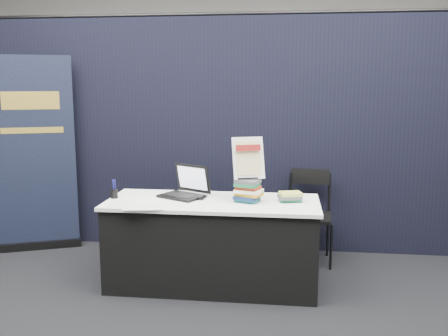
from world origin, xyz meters
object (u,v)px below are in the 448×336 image
laptop (183,189)px  stacking_chair (310,212)px  display_table (213,243)px  book_stack_short (290,197)px  pullup_banner (35,165)px  info_sign (248,159)px  book_stack_tall (248,191)px

laptop → stacking_chair: (1.14, 0.58, -0.32)m
display_table → book_stack_short: size_ratio=8.65×
laptop → book_stack_short: bearing=24.3°
book_stack_short → stacking_chair: bearing=73.1°
display_table → pullup_banner: pullup_banner is taller
laptop → info_sign: 0.67m
display_table → stacking_chair: size_ratio=2.01×
book_stack_short → pullup_banner: (-2.62, 0.68, 0.10)m
pullup_banner → laptop: bearing=-42.2°
pullup_banner → book_stack_tall: bearing=-40.7°
book_stack_short → pullup_banner: bearing=165.5°
pullup_banner → stacking_chair: pullup_banner is taller
book_stack_short → stacking_chair: size_ratio=0.23×
info_sign → stacking_chair: bearing=30.5°
display_table → stacking_chair: bearing=39.7°
laptop → book_stack_tall: laptop is taller
book_stack_short → info_sign: (-0.36, -0.03, 0.32)m
stacking_chair → display_table: bearing=-133.9°
book_stack_short → info_sign: size_ratio=0.57×
book_stack_tall → display_table: bearing=177.5°
laptop → book_stack_short: size_ratio=2.15×
info_sign → stacking_chair: (0.56, 0.69, -0.62)m
book_stack_tall → book_stack_short: (0.36, 0.07, -0.06)m
book_stack_tall → stacking_chair: (0.56, 0.72, -0.35)m
pullup_banner → display_table: bearing=-42.9°
display_table → info_sign: size_ratio=4.96×
info_sign → pullup_banner: size_ratio=0.18×
stacking_chair → info_sign: bearing=-122.3°
book_stack_tall → book_stack_short: size_ratio=1.14×
display_table → laptop: laptop is taller
display_table → stacking_chair: stacking_chair is taller
laptop → info_sign: bearing=18.2°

